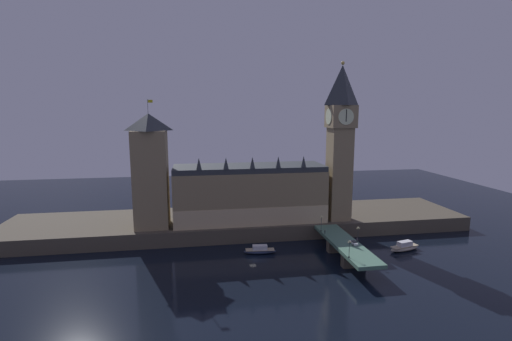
% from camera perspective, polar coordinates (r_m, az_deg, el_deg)
% --- Properties ---
extents(ground_plane, '(400.00, 400.00, 0.00)m').
position_cam_1_polar(ground_plane, '(149.86, -0.49, -13.53)').
color(ground_plane, black).
extents(embankment, '(220.00, 42.00, 6.73)m').
position_cam_1_polar(embankment, '(185.09, -2.37, -7.96)').
color(embankment, '#4C4438').
rests_on(embankment, ground_plane).
extents(parliament_hall, '(69.71, 23.02, 31.27)m').
position_cam_1_polar(parliament_hall, '(174.44, -1.03, -3.46)').
color(parliament_hall, '#8E7A56').
rests_on(parliament_hall, embankment).
extents(clock_tower, '(12.19, 12.30, 73.11)m').
position_cam_1_polar(clock_tower, '(176.51, 12.83, 4.92)').
color(clock_tower, '#8E7A56').
rests_on(clock_tower, embankment).
extents(victoria_tower, '(14.71, 14.71, 56.05)m').
position_cam_1_polar(victoria_tower, '(168.50, -15.90, -0.05)').
color(victoria_tower, '#8E7A56').
rests_on(victoria_tower, embankment).
extents(bridge, '(10.41, 46.00, 6.72)m').
position_cam_1_polar(bridge, '(153.00, 13.60, -11.31)').
color(bridge, '#4C7560').
rests_on(bridge, ground_plane).
extents(car_southbound_lead, '(1.85, 4.05, 1.37)m').
position_cam_1_polar(car_southbound_lead, '(150.91, 14.83, -10.69)').
color(car_southbound_lead, white).
rests_on(car_southbound_lead, bridge).
extents(pedestrian_mid_walk, '(0.38, 0.38, 1.70)m').
position_cam_1_polar(pedestrian_mid_walk, '(153.66, 15.28, -10.24)').
color(pedestrian_mid_walk, black).
rests_on(pedestrian_mid_walk, bridge).
extents(pedestrian_far_rail, '(0.38, 0.38, 1.79)m').
position_cam_1_polar(pedestrian_far_rail, '(160.17, 10.56, -9.25)').
color(pedestrian_far_rail, black).
rests_on(pedestrian_far_rail, bridge).
extents(street_lamp_near, '(1.34, 0.60, 6.29)m').
position_cam_1_polar(street_lamp_near, '(136.52, 14.17, -11.34)').
color(street_lamp_near, '#2D3333').
rests_on(street_lamp_near, bridge).
extents(street_lamp_mid, '(1.34, 0.60, 6.11)m').
position_cam_1_polar(street_lamp_mid, '(153.13, 15.42, -9.16)').
color(street_lamp_mid, '#2D3333').
rests_on(street_lamp_mid, bridge).
extents(street_lamp_far, '(1.34, 0.60, 6.86)m').
position_cam_1_polar(street_lamp_far, '(162.34, 10.02, -7.74)').
color(street_lamp_far, '#2D3333').
rests_on(street_lamp_far, bridge).
extents(boat_upstream, '(13.63, 5.21, 3.51)m').
position_cam_1_polar(boat_upstream, '(155.21, 0.61, -12.20)').
color(boat_upstream, '#1E2842').
rests_on(boat_upstream, ground_plane).
extents(boat_downstream, '(14.81, 7.83, 3.98)m').
position_cam_1_polar(boat_downstream, '(170.10, 21.88, -10.88)').
color(boat_downstream, '#B2A893').
rests_on(boat_downstream, ground_plane).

